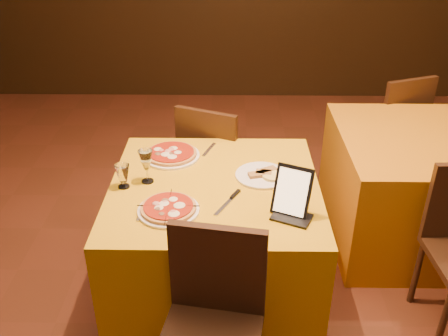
{
  "coord_description": "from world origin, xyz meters",
  "views": [
    {
      "loc": [
        -0.16,
        -1.98,
        2.12
      ],
      "look_at": [
        -0.19,
        0.25,
        0.86
      ],
      "focal_mm": 40.0,
      "sensor_mm": 36.0,
      "label": 1
    }
  ],
  "objects_px": {
    "side_table": "(418,188)",
    "wine_glass": "(146,166)",
    "pizza_far": "(171,155)",
    "tablet": "(292,191)",
    "water_glass": "(123,176)",
    "chair_main_far": "(218,162)",
    "chair_side_far": "(387,126)",
    "main_table": "(215,241)",
    "pizza_near": "(168,209)"
  },
  "relations": [
    {
      "from": "side_table",
      "to": "pizza_far",
      "type": "xyz_separation_m",
      "value": [
        -1.59,
        -0.29,
        0.39
      ]
    },
    {
      "from": "pizza_far",
      "to": "tablet",
      "type": "distance_m",
      "value": 0.85
    },
    {
      "from": "pizza_near",
      "to": "water_glass",
      "type": "bearing_deg",
      "value": 139.16
    },
    {
      "from": "main_table",
      "to": "pizza_far",
      "type": "relative_size",
      "value": 3.36
    },
    {
      "from": "wine_glass",
      "to": "water_glass",
      "type": "distance_m",
      "value": 0.13
    },
    {
      "from": "main_table",
      "to": "pizza_far",
      "type": "bearing_deg",
      "value": 130.71
    },
    {
      "from": "main_table",
      "to": "tablet",
      "type": "relative_size",
      "value": 4.51
    },
    {
      "from": "chair_side_far",
      "to": "main_table",
      "type": "bearing_deg",
      "value": 25.17
    },
    {
      "from": "pizza_near",
      "to": "wine_glass",
      "type": "xyz_separation_m",
      "value": [
        -0.14,
        0.28,
        0.08
      ]
    },
    {
      "from": "side_table",
      "to": "water_glass",
      "type": "distance_m",
      "value": 1.96
    },
    {
      "from": "side_table",
      "to": "water_glass",
      "type": "height_order",
      "value": "water_glass"
    },
    {
      "from": "side_table",
      "to": "chair_side_far",
      "type": "height_order",
      "value": "chair_side_far"
    },
    {
      "from": "chair_main_far",
      "to": "chair_side_far",
      "type": "distance_m",
      "value": 1.46
    },
    {
      "from": "chair_main_far",
      "to": "wine_glass",
      "type": "relative_size",
      "value": 4.79
    },
    {
      "from": "chair_main_far",
      "to": "tablet",
      "type": "bearing_deg",
      "value": 132.81
    },
    {
      "from": "main_table",
      "to": "pizza_near",
      "type": "relative_size",
      "value": 3.68
    },
    {
      "from": "chair_main_far",
      "to": "chair_side_far",
      "type": "height_order",
      "value": "same"
    },
    {
      "from": "chair_main_far",
      "to": "wine_glass",
      "type": "bearing_deg",
      "value": 87.85
    },
    {
      "from": "chair_side_far",
      "to": "pizza_far",
      "type": "relative_size",
      "value": 2.78
    },
    {
      "from": "side_table",
      "to": "chair_main_far",
      "type": "relative_size",
      "value": 1.21
    },
    {
      "from": "pizza_near",
      "to": "water_glass",
      "type": "relative_size",
      "value": 2.3
    },
    {
      "from": "side_table",
      "to": "chair_side_far",
      "type": "relative_size",
      "value": 1.21
    },
    {
      "from": "chair_side_far",
      "to": "pizza_far",
      "type": "distance_m",
      "value": 1.95
    },
    {
      "from": "side_table",
      "to": "wine_glass",
      "type": "height_order",
      "value": "wine_glass"
    },
    {
      "from": "chair_main_far",
      "to": "pizza_far",
      "type": "distance_m",
      "value": 0.63
    },
    {
      "from": "pizza_far",
      "to": "water_glass",
      "type": "bearing_deg",
      "value": -122.37
    },
    {
      "from": "tablet",
      "to": "wine_glass",
      "type": "bearing_deg",
      "value": -176.21
    },
    {
      "from": "wine_glass",
      "to": "main_table",
      "type": "bearing_deg",
      "value": -3.45
    },
    {
      "from": "water_glass",
      "to": "tablet",
      "type": "height_order",
      "value": "tablet"
    },
    {
      "from": "side_table",
      "to": "main_table",
      "type": "bearing_deg",
      "value": -156.1
    },
    {
      "from": "wine_glass",
      "to": "pizza_far",
      "type": "bearing_deg",
      "value": 70.97
    },
    {
      "from": "main_table",
      "to": "chair_side_far",
      "type": "xyz_separation_m",
      "value": [
        1.33,
        1.39,
        0.08
      ]
    },
    {
      "from": "main_table",
      "to": "chair_main_far",
      "type": "bearing_deg",
      "value": 90.0
    },
    {
      "from": "chair_side_far",
      "to": "pizza_near",
      "type": "bearing_deg",
      "value": 25.76
    },
    {
      "from": "pizza_far",
      "to": "wine_glass",
      "type": "xyz_separation_m",
      "value": [
        -0.1,
        -0.28,
        0.08
      ]
    },
    {
      "from": "chair_main_far",
      "to": "water_glass",
      "type": "relative_size",
      "value": 7.0
    },
    {
      "from": "pizza_far",
      "to": "wine_glass",
      "type": "relative_size",
      "value": 1.72
    },
    {
      "from": "chair_side_far",
      "to": "pizza_near",
      "type": "height_order",
      "value": "chair_side_far"
    },
    {
      "from": "tablet",
      "to": "pizza_near",
      "type": "bearing_deg",
      "value": -155.29
    },
    {
      "from": "water_glass",
      "to": "main_table",
      "type": "bearing_deg",
      "value": 4.07
    },
    {
      "from": "wine_glass",
      "to": "water_glass",
      "type": "height_order",
      "value": "wine_glass"
    },
    {
      "from": "water_glass",
      "to": "tablet",
      "type": "xyz_separation_m",
      "value": [
        0.85,
        -0.22,
        0.06
      ]
    },
    {
      "from": "chair_side_far",
      "to": "wine_glass",
      "type": "height_order",
      "value": "wine_glass"
    },
    {
      "from": "water_glass",
      "to": "tablet",
      "type": "distance_m",
      "value": 0.88
    },
    {
      "from": "main_table",
      "to": "chair_side_far",
      "type": "bearing_deg",
      "value": 46.25
    },
    {
      "from": "wine_glass",
      "to": "pizza_near",
      "type": "bearing_deg",
      "value": -62.93
    },
    {
      "from": "chair_main_far",
      "to": "wine_glass",
      "type": "distance_m",
      "value": 0.93
    },
    {
      "from": "main_table",
      "to": "chair_side_far",
      "type": "distance_m",
      "value": 1.93
    },
    {
      "from": "chair_main_far",
      "to": "pizza_far",
      "type": "height_order",
      "value": "chair_main_far"
    },
    {
      "from": "chair_side_far",
      "to": "wine_glass",
      "type": "distance_m",
      "value": 2.21
    }
  ]
}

